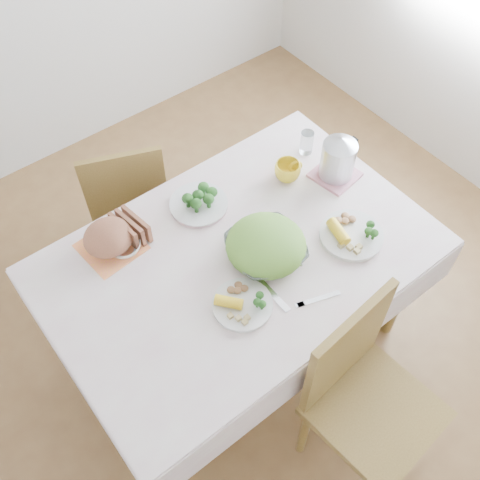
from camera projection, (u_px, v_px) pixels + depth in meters
floor at (239, 343)px, 2.80m from camera, size 3.60×3.60×0.00m
dining_table at (239, 305)px, 2.50m from camera, size 1.40×0.90×0.75m
tablecloth at (239, 256)px, 2.20m from camera, size 1.50×1.00×0.01m
chair_near at (376, 413)px, 2.12m from camera, size 0.47×0.47×0.95m
chair_far at (127, 189)px, 2.80m from camera, size 0.51×0.51×0.86m
salad_bowl at (266, 250)px, 2.17m from camera, size 0.34×0.34×0.07m
dinner_plate_left at (242, 305)px, 2.05m from camera, size 0.29×0.29×0.02m
dinner_plate_right at (351, 235)px, 2.24m from camera, size 0.36×0.36×0.02m
broccoli_plate at (199, 205)px, 2.34m from camera, size 0.31×0.31×0.02m
napkin at (111, 247)px, 2.22m from camera, size 0.24×0.24×0.00m
bread_loaf at (109, 238)px, 2.17m from camera, size 0.25×0.25×0.12m
fruit_bowl at (124, 246)px, 2.19m from camera, size 0.17×0.17×0.04m
yellow_mug at (287, 171)px, 2.41m from camera, size 0.15×0.15×0.09m
glass_tumbler at (307, 141)px, 2.49m from camera, size 0.06×0.06×0.11m
pink_tray at (335, 175)px, 2.44m from camera, size 0.20×0.20×0.01m
electric_kettle at (339, 156)px, 2.35m from camera, size 0.15×0.15×0.21m
fork_left at (270, 291)px, 2.09m from camera, size 0.03×0.21×0.00m
fork_right at (299, 248)px, 2.21m from camera, size 0.13×0.14×0.00m
knife at (319, 299)px, 2.07m from camera, size 0.17×0.07×0.00m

